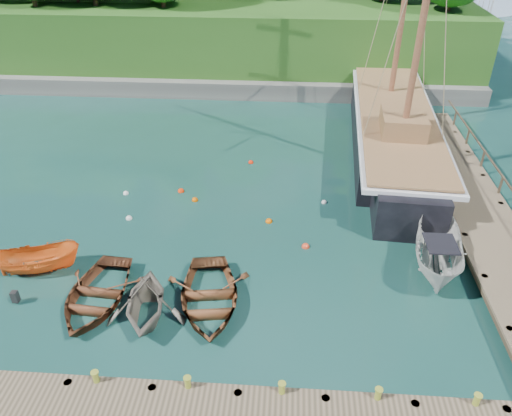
# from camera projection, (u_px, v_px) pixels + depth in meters

# --- Properties ---
(ground) EXTENTS (160.00, 160.00, 0.00)m
(ground) POSITION_uv_depth(u_px,v_px,m) (236.00, 294.00, 20.52)
(ground) COLOR #123427
(ground) RESTS_ON ground
(dock_east) EXTENTS (3.20, 24.00, 1.10)m
(dock_east) POSITION_uv_depth(u_px,v_px,m) (474.00, 205.00, 25.47)
(dock_east) COLOR #473D2D
(dock_east) RESTS_ON ground
(bollard_0) EXTENTS (0.26, 0.26, 0.45)m
(bollard_0) POSITION_uv_depth(u_px,v_px,m) (100.00, 393.00, 16.48)
(bollard_0) COLOR olive
(bollard_0) RESTS_ON ground
(bollard_1) EXTENTS (0.26, 0.26, 0.45)m
(bollard_1) POSITION_uv_depth(u_px,v_px,m) (189.00, 399.00, 16.30)
(bollard_1) COLOR olive
(bollard_1) RESTS_ON ground
(bollard_2) EXTENTS (0.26, 0.26, 0.45)m
(bollard_2) POSITION_uv_depth(u_px,v_px,m) (281.00, 404.00, 16.12)
(bollard_2) COLOR olive
(bollard_2) RESTS_ON ground
(bollard_3) EXTENTS (0.26, 0.26, 0.45)m
(bollard_3) POSITION_uv_depth(u_px,v_px,m) (375.00, 410.00, 15.94)
(bollard_3) COLOR olive
(bollard_3) RESTS_ON ground
(bollard_4) EXTENTS (0.26, 0.26, 0.45)m
(bollard_4) POSITION_uv_depth(u_px,v_px,m) (471.00, 416.00, 15.76)
(bollard_4) COLOR olive
(bollard_4) RESTS_ON ground
(rowboat_0) EXTENTS (3.68, 4.91, 0.97)m
(rowboat_0) POSITION_uv_depth(u_px,v_px,m) (97.00, 301.00, 20.13)
(rowboat_0) COLOR #552E19
(rowboat_0) RESTS_ON ground
(rowboat_1) EXTENTS (3.53, 3.94, 1.88)m
(rowboat_1) POSITION_uv_depth(u_px,v_px,m) (148.00, 316.00, 19.43)
(rowboat_1) COLOR slate
(rowboat_1) RESTS_ON ground
(rowboat_2) EXTENTS (4.19, 5.36, 1.01)m
(rowboat_2) POSITION_uv_depth(u_px,v_px,m) (209.00, 305.00, 19.98)
(rowboat_2) COLOR brown
(rowboat_2) RESTS_ON ground
(motorboat_orange) EXTENTS (3.84, 2.24, 1.40)m
(motorboat_orange) POSITION_uv_depth(u_px,v_px,m) (41.00, 271.00, 21.73)
(motorboat_orange) COLOR orange
(motorboat_orange) RESTS_ON ground
(cabin_boat_white) EXTENTS (2.91, 5.44, 1.99)m
(cabin_boat_white) POSITION_uv_depth(u_px,v_px,m) (435.00, 270.00, 21.80)
(cabin_boat_white) COLOR beige
(cabin_boat_white) RESTS_ON ground
(schooner) EXTENTS (6.12, 26.65, 19.37)m
(schooner) POSITION_uv_depth(u_px,v_px,m) (393.00, 133.00, 31.32)
(schooner) COLOR black
(schooner) RESTS_ON ground
(mooring_buoy_0) EXTENTS (0.32, 0.32, 0.32)m
(mooring_buoy_0) POSITION_uv_depth(u_px,v_px,m) (129.00, 219.00, 25.16)
(mooring_buoy_0) COLOR silver
(mooring_buoy_0) RESTS_ON ground
(mooring_buoy_1) EXTENTS (0.33, 0.33, 0.33)m
(mooring_buoy_1) POSITION_uv_depth(u_px,v_px,m) (195.00, 201.00, 26.63)
(mooring_buoy_1) COLOR #D35600
(mooring_buoy_1) RESTS_ON ground
(mooring_buoy_2) EXTENTS (0.34, 0.34, 0.34)m
(mooring_buoy_2) POSITION_uv_depth(u_px,v_px,m) (269.00, 222.00, 24.93)
(mooring_buoy_2) COLOR #DF5B00
(mooring_buoy_2) RESTS_ON ground
(mooring_buoy_3) EXTENTS (0.28, 0.28, 0.28)m
(mooring_buoy_3) POSITION_uv_depth(u_px,v_px,m) (324.00, 203.00, 26.44)
(mooring_buoy_3) COLOR silver
(mooring_buoy_3) RESTS_ON ground
(mooring_buoy_4) EXTENTS (0.35, 0.35, 0.35)m
(mooring_buoy_4) POSITION_uv_depth(u_px,v_px,m) (181.00, 192.00, 27.42)
(mooring_buoy_4) COLOR red
(mooring_buoy_4) RESTS_ON ground
(mooring_buoy_5) EXTENTS (0.31, 0.31, 0.31)m
(mooring_buoy_5) POSITION_uv_depth(u_px,v_px,m) (251.00, 163.00, 30.28)
(mooring_buoy_5) COLOR #F11D02
(mooring_buoy_5) RESTS_ON ground
(mooring_buoy_6) EXTENTS (0.31, 0.31, 0.31)m
(mooring_buoy_6) POSITION_uv_depth(u_px,v_px,m) (126.00, 194.00, 27.21)
(mooring_buoy_6) COLOR white
(mooring_buoy_6) RESTS_ON ground
(mooring_buoy_7) EXTENTS (0.37, 0.37, 0.37)m
(mooring_buoy_7) POSITION_uv_depth(u_px,v_px,m) (305.00, 247.00, 23.18)
(mooring_buoy_7) COLOR red
(mooring_buoy_7) RESTS_ON ground
(headland) EXTENTS (51.00, 19.31, 12.90)m
(headland) POSITION_uv_depth(u_px,v_px,m) (128.00, 1.00, 44.61)
(headland) COLOR #474744
(headland) RESTS_ON ground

